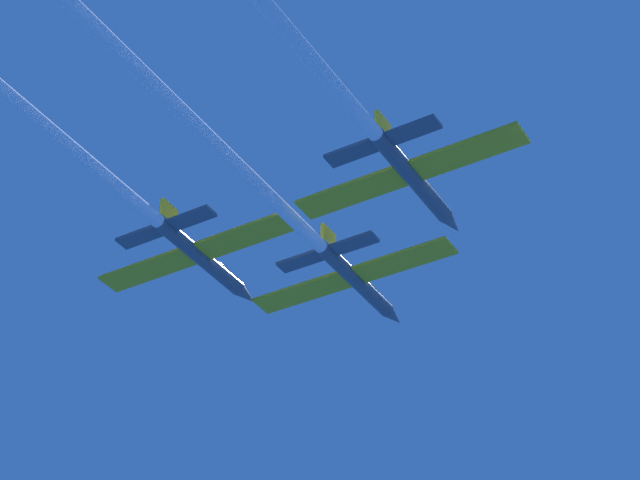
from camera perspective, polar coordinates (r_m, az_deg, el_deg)
jet_lead at (r=78.35m, az=-3.63°, el=3.27°), size 16.01×51.78×2.65m
jet_left_wing at (r=76.54m, az=-13.20°, el=5.58°), size 16.01×57.30×2.65m
jet_right_wing at (r=69.59m, az=-0.93°, el=9.13°), size 16.01×49.78×2.65m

